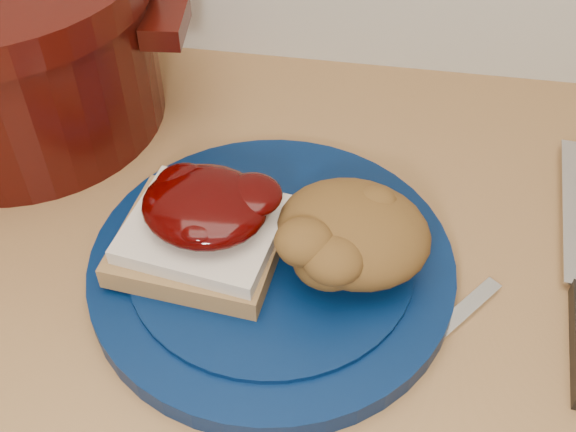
# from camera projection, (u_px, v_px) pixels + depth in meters

# --- Properties ---
(plate) EXTENTS (0.35, 0.35, 0.02)m
(plate) POSITION_uv_depth(u_px,v_px,m) (272.00, 266.00, 0.58)
(plate) COLOR #04173C
(plate) RESTS_ON wood_countertop
(sandwich) EXTENTS (0.14, 0.12, 0.06)m
(sandwich) POSITION_uv_depth(u_px,v_px,m) (202.00, 226.00, 0.56)
(sandwich) COLOR olive
(sandwich) RESTS_ON plate
(stuffing_mound) EXTENTS (0.14, 0.13, 0.06)m
(stuffing_mound) POSITION_uv_depth(u_px,v_px,m) (353.00, 233.00, 0.55)
(stuffing_mound) COLOR brown
(stuffing_mound) RESTS_ON plate
(butter_knife) EXTENTS (0.11, 0.14, 0.00)m
(butter_knife) POSITION_uv_depth(u_px,v_px,m) (428.00, 342.00, 0.54)
(butter_knife) COLOR silver
(butter_knife) RESTS_ON wood_countertop
(dutch_oven) EXTENTS (0.35, 0.31, 0.18)m
(dutch_oven) POSITION_uv_depth(u_px,v_px,m) (8.00, 41.00, 0.68)
(dutch_oven) COLOR #320805
(dutch_oven) RESTS_ON wood_countertop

